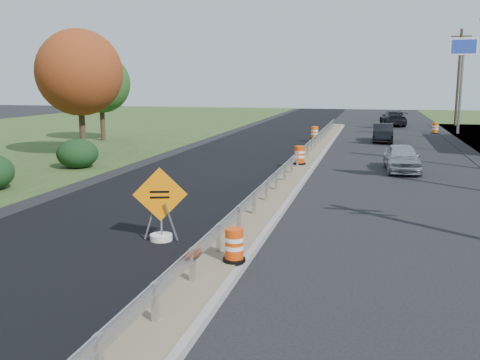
% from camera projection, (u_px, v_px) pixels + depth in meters
% --- Properties ---
extents(ground, '(140.00, 140.00, 0.00)m').
position_uv_depth(ground, '(266.00, 206.00, 18.99)').
color(ground, black).
rests_on(ground, ground).
extents(milled_overlay, '(7.20, 120.00, 0.01)m').
position_uv_depth(milled_overlay, '(223.00, 162.00, 29.57)').
color(milled_overlay, black).
rests_on(milled_overlay, ground).
extents(median, '(1.60, 55.00, 0.23)m').
position_uv_depth(median, '(298.00, 168.00, 26.60)').
color(median, gray).
rests_on(median, ground).
extents(guardrail, '(0.10, 46.15, 0.72)m').
position_uv_depth(guardrail, '(300.00, 153.00, 27.44)').
color(guardrail, silver).
rests_on(guardrail, median).
extents(pylon_sign_north, '(2.20, 0.30, 7.90)m').
position_uv_depth(pylon_sign_north, '(463.00, 55.00, 43.93)').
color(pylon_sign_north, slate).
rests_on(pylon_sign_north, ground).
extents(utility_pole_north, '(1.90, 0.26, 9.40)m').
position_uv_depth(utility_pole_north, '(459.00, 76.00, 52.56)').
color(utility_pole_north, '#473523').
rests_on(utility_pole_north, ground).
extents(hedge_north, '(2.09, 2.09, 1.52)m').
position_uv_depth(hedge_north, '(77.00, 153.00, 27.19)').
color(hedge_north, black).
rests_on(hedge_north, ground).
extents(tree_near_red, '(4.95, 4.95, 7.35)m').
position_uv_depth(tree_near_red, '(79.00, 73.00, 30.74)').
color(tree_near_red, '#473523').
rests_on(tree_near_red, ground).
extents(tree_near_back, '(4.29, 4.29, 6.37)m').
position_uv_depth(tree_near_back, '(101.00, 84.00, 39.20)').
color(tree_near_back, '#473523').
rests_on(tree_near_back, ground).
extents(caution_sign, '(1.44, 0.62, 2.07)m').
position_uv_depth(caution_sign, '(161.00, 222.00, 14.80)').
color(caution_sign, white).
rests_on(caution_sign, ground).
extents(barrel_median_near, '(0.53, 0.53, 0.78)m').
position_uv_depth(barrel_median_near, '(234.00, 246.00, 12.44)').
color(barrel_median_near, black).
rests_on(barrel_median_near, median).
extents(barrel_median_mid, '(0.63, 0.63, 0.93)m').
position_uv_depth(barrel_median_mid, '(300.00, 156.00, 27.03)').
color(barrel_median_mid, black).
rests_on(barrel_median_mid, median).
extents(barrel_median_far, '(0.63, 0.63, 0.92)m').
position_uv_depth(barrel_median_far, '(315.00, 133.00, 38.81)').
color(barrel_median_far, black).
rests_on(barrel_median_far, median).
extents(barrel_shoulder_far, '(0.61, 0.61, 0.90)m').
position_uv_depth(barrel_shoulder_far, '(435.00, 128.00, 45.50)').
color(barrel_shoulder_far, black).
rests_on(barrel_shoulder_far, ground).
extents(car_silver, '(1.85, 4.07, 1.35)m').
position_uv_depth(car_silver, '(402.00, 158.00, 26.26)').
color(car_silver, '#B2B3B7').
rests_on(car_silver, ground).
extents(car_dark_mid, '(1.45, 4.06, 1.33)m').
position_uv_depth(car_dark_mid, '(383.00, 133.00, 39.08)').
color(car_dark_mid, black).
rests_on(car_dark_mid, ground).
extents(car_dark_far, '(2.73, 5.39, 1.50)m').
position_uv_depth(car_dark_far, '(393.00, 118.00, 53.36)').
color(car_dark_far, black).
rests_on(car_dark_far, ground).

